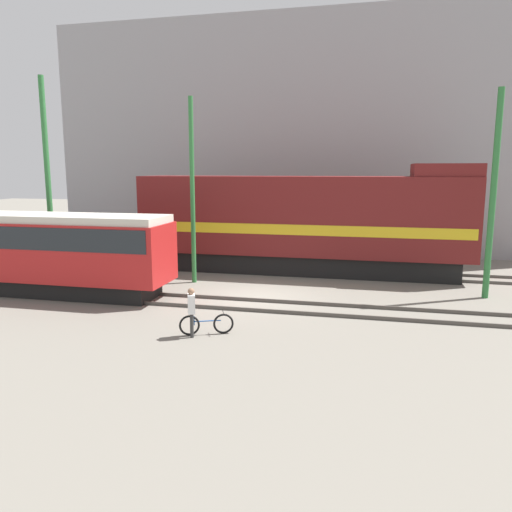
{
  "coord_description": "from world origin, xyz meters",
  "views": [
    {
      "loc": [
        4.51,
        -19.39,
        5.19
      ],
      "look_at": [
        0.05,
        -0.32,
        1.8
      ],
      "focal_mm": 35.0,
      "sensor_mm": 36.0,
      "label": 1
    }
  ],
  "objects_px": {
    "bicycle": "(207,324)",
    "utility_pole_center": "(192,192)",
    "person": "(191,308)",
    "utility_pole_right": "(493,196)",
    "freight_locomotive": "(304,222)",
    "utility_pole_left": "(48,178)",
    "streetcar": "(50,249)"
  },
  "relations": [
    {
      "from": "streetcar",
      "to": "person",
      "type": "xyz_separation_m",
      "value": [
        7.66,
        -3.86,
        -0.99
      ]
    },
    {
      "from": "freight_locomotive",
      "to": "person",
      "type": "bearing_deg",
      "value": -100.68
    },
    {
      "from": "bicycle",
      "to": "utility_pole_center",
      "type": "distance_m",
      "value": 8.55
    },
    {
      "from": "person",
      "to": "utility_pole_center",
      "type": "xyz_separation_m",
      "value": [
        -2.61,
        7.33,
        3.25
      ]
    },
    {
      "from": "bicycle",
      "to": "person",
      "type": "bearing_deg",
      "value": -141.27
    },
    {
      "from": "utility_pole_left",
      "to": "streetcar",
      "type": "bearing_deg",
      "value": -55.6
    },
    {
      "from": "freight_locomotive",
      "to": "person",
      "type": "xyz_separation_m",
      "value": [
        -2.04,
        -10.79,
        -1.62
      ]
    },
    {
      "from": "streetcar",
      "to": "utility_pole_right",
      "type": "bearing_deg",
      "value": 11.08
    },
    {
      "from": "bicycle",
      "to": "utility_pole_right",
      "type": "relative_size",
      "value": 0.2
    },
    {
      "from": "utility_pole_left",
      "to": "person",
      "type": "bearing_deg",
      "value": -36.15
    },
    {
      "from": "person",
      "to": "utility_pole_right",
      "type": "xyz_separation_m",
      "value": [
        10.03,
        7.33,
        3.22
      ]
    },
    {
      "from": "streetcar",
      "to": "utility_pole_center",
      "type": "relative_size",
      "value": 1.23
    },
    {
      "from": "freight_locomotive",
      "to": "streetcar",
      "type": "height_order",
      "value": "freight_locomotive"
    },
    {
      "from": "utility_pole_right",
      "to": "freight_locomotive",
      "type": "bearing_deg",
      "value": 156.58
    },
    {
      "from": "freight_locomotive",
      "to": "utility_pole_center",
      "type": "height_order",
      "value": "utility_pole_center"
    },
    {
      "from": "streetcar",
      "to": "utility_pole_right",
      "type": "xyz_separation_m",
      "value": [
        17.69,
        3.46,
        2.23
      ]
    },
    {
      "from": "person",
      "to": "utility_pole_right",
      "type": "relative_size",
      "value": 0.19
    },
    {
      "from": "streetcar",
      "to": "utility_pole_left",
      "type": "xyz_separation_m",
      "value": [
        -2.37,
        3.46,
        2.85
      ]
    },
    {
      "from": "freight_locomotive",
      "to": "utility_pole_left",
      "type": "relative_size",
      "value": 1.72
    },
    {
      "from": "utility_pole_center",
      "to": "utility_pole_left",
      "type": "bearing_deg",
      "value": 180.0
    },
    {
      "from": "utility_pole_center",
      "to": "utility_pole_right",
      "type": "relative_size",
      "value": 1.01
    },
    {
      "from": "freight_locomotive",
      "to": "person",
      "type": "relative_size",
      "value": 10.48
    },
    {
      "from": "bicycle",
      "to": "freight_locomotive",
      "type": "bearing_deg",
      "value": 81.04
    },
    {
      "from": "streetcar",
      "to": "freight_locomotive",
      "type": "bearing_deg",
      "value": 35.56
    },
    {
      "from": "bicycle",
      "to": "utility_pole_center",
      "type": "height_order",
      "value": "utility_pole_center"
    },
    {
      "from": "person",
      "to": "utility_pole_left",
      "type": "xyz_separation_m",
      "value": [
        -10.03,
        7.33,
        3.84
      ]
    },
    {
      "from": "freight_locomotive",
      "to": "utility_pole_left",
      "type": "xyz_separation_m",
      "value": [
        -12.07,
        -3.46,
        2.23
      ]
    },
    {
      "from": "freight_locomotive",
      "to": "utility_pole_center",
      "type": "xyz_separation_m",
      "value": [
        -4.64,
        -3.46,
        1.63
      ]
    },
    {
      "from": "streetcar",
      "to": "utility_pole_left",
      "type": "height_order",
      "value": "utility_pole_left"
    },
    {
      "from": "utility_pole_center",
      "to": "streetcar",
      "type": "bearing_deg",
      "value": -145.55
    },
    {
      "from": "utility_pole_right",
      "to": "bicycle",
      "type": "bearing_deg",
      "value": -143.97
    },
    {
      "from": "person",
      "to": "utility_pole_center",
      "type": "height_order",
      "value": "utility_pole_center"
    }
  ]
}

